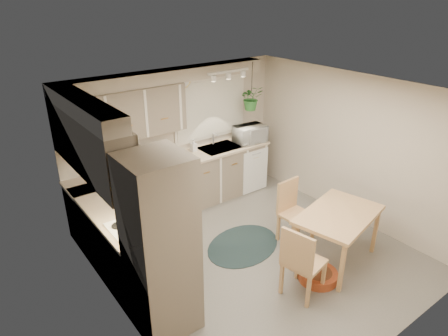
{
  "coord_description": "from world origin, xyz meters",
  "views": [
    {
      "loc": [
        -3.23,
        -3.58,
        3.55
      ],
      "look_at": [
        -0.14,
        0.55,
        1.22
      ],
      "focal_mm": 32.0,
      "sensor_mm": 36.0,
      "label": 1
    }
  ],
  "objects_px": {
    "microwave": "(250,132)",
    "dining_table": "(336,237)",
    "braided_rug": "(243,245)",
    "chair_left": "(304,260)",
    "pet_bed": "(318,276)",
    "chair_back": "(297,214)"
  },
  "relations": [
    {
      "from": "dining_table",
      "to": "microwave",
      "type": "height_order",
      "value": "microwave"
    },
    {
      "from": "chair_back",
      "to": "braided_rug",
      "type": "bearing_deg",
      "value": -31.22
    },
    {
      "from": "chair_back",
      "to": "chair_left",
      "type": "bearing_deg",
      "value": 44.75
    },
    {
      "from": "braided_rug",
      "to": "microwave",
      "type": "relative_size",
      "value": 2.2
    },
    {
      "from": "chair_back",
      "to": "braided_rug",
      "type": "relative_size",
      "value": 0.78
    },
    {
      "from": "braided_rug",
      "to": "pet_bed",
      "type": "relative_size",
      "value": 2.38
    },
    {
      "from": "chair_left",
      "to": "microwave",
      "type": "relative_size",
      "value": 1.75
    },
    {
      "from": "braided_rug",
      "to": "microwave",
      "type": "bearing_deg",
      "value": 47.54
    },
    {
      "from": "braided_rug",
      "to": "pet_bed",
      "type": "height_order",
      "value": "pet_bed"
    },
    {
      "from": "chair_back",
      "to": "pet_bed",
      "type": "height_order",
      "value": "chair_back"
    },
    {
      "from": "microwave",
      "to": "chair_left",
      "type": "bearing_deg",
      "value": -112.6
    },
    {
      "from": "braided_rug",
      "to": "pet_bed",
      "type": "xyz_separation_m",
      "value": [
        0.31,
        -1.19,
        0.06
      ]
    },
    {
      "from": "chair_back",
      "to": "pet_bed",
      "type": "relative_size",
      "value": 1.85
    },
    {
      "from": "dining_table",
      "to": "chair_left",
      "type": "xyz_separation_m",
      "value": [
        -0.85,
        -0.19,
        0.11
      ]
    },
    {
      "from": "braided_rug",
      "to": "pet_bed",
      "type": "distance_m",
      "value": 1.23
    },
    {
      "from": "chair_back",
      "to": "microwave",
      "type": "bearing_deg",
      "value": -111.86
    },
    {
      "from": "chair_back",
      "to": "dining_table",
      "type": "bearing_deg",
      "value": 94.62
    },
    {
      "from": "pet_bed",
      "to": "microwave",
      "type": "height_order",
      "value": "microwave"
    },
    {
      "from": "chair_left",
      "to": "microwave",
      "type": "bearing_deg",
      "value": 140.62
    },
    {
      "from": "microwave",
      "to": "dining_table",
      "type": "bearing_deg",
      "value": -97.11
    },
    {
      "from": "chair_left",
      "to": "dining_table",
      "type": "bearing_deg",
      "value": 89.92
    },
    {
      "from": "microwave",
      "to": "pet_bed",
      "type": "bearing_deg",
      "value": -106.54
    }
  ]
}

